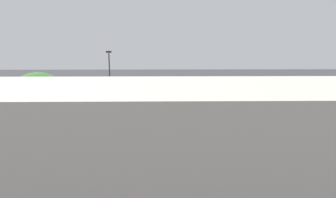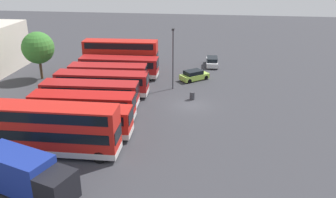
{
  "view_description": "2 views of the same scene",
  "coord_description": "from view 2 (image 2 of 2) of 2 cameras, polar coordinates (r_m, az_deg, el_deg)",
  "views": [
    {
      "loc": [
        -1.96,
        42.55,
        8.43
      ],
      "look_at": [
        -2.73,
        4.23,
        1.58
      ],
      "focal_mm": 30.86,
      "sensor_mm": 36.0,
      "label": 1
    },
    {
      "loc": [
        -38.63,
        -2.27,
        16.3
      ],
      "look_at": [
        -2.92,
        2.36,
        1.82
      ],
      "focal_mm": 38.19,
      "sensor_mm": 36.0,
      "label": 2
    }
  ],
  "objects": [
    {
      "name": "bus_single_deck_sixth",
      "position": [
        48.24,
        -9.51,
        3.88
      ],
      "size": [
        3.16,
        10.35,
        2.95
      ],
      "color": "#A51919",
      "rests_on": "ground"
    },
    {
      "name": "bus_double_decker_near_end",
      "position": [
        32.56,
        -18.23,
        -4.46
      ],
      "size": [
        2.79,
        11.98,
        4.55
      ],
      "color": "red",
      "rests_on": "ground"
    },
    {
      "name": "box_truck_blue",
      "position": [
        28.09,
        -21.73,
        -11.15
      ],
      "size": [
        4.84,
        7.9,
        3.2
      ],
      "color": "navy",
      "rests_on": "ground"
    },
    {
      "name": "lamp_post_tall",
      "position": [
        45.71,
        0.8,
        7.16
      ],
      "size": [
        0.7,
        0.3,
        7.97
      ],
      "color": "#38383D",
      "rests_on": "ground"
    },
    {
      "name": "bus_single_deck_fourth",
      "position": [
        41.86,
        -12.31,
        0.85
      ],
      "size": [
        3.05,
        11.14,
        2.95
      ],
      "color": "#A51919",
      "rests_on": "ground"
    },
    {
      "name": "waste_bin_yellow",
      "position": [
        43.49,
        3.88,
        0.52
      ],
      "size": [
        0.6,
        0.6,
        0.95
      ],
      "primitive_type": "cylinder",
      "color": "#333338",
      "rests_on": "ground"
    },
    {
      "name": "bus_double_decker_far_end",
      "position": [
        54.87,
        -7.54,
        7.09
      ],
      "size": [
        3.07,
        11.24,
        4.55
      ],
      "color": "red",
      "rests_on": "ground"
    },
    {
      "name": "car_hatchback_silver",
      "position": [
        50.34,
        4.18,
        3.79
      ],
      "size": [
        3.93,
        4.26,
        1.43
      ],
      "color": "#A5D14C",
      "rests_on": "ground"
    },
    {
      "name": "bus_single_deck_third",
      "position": [
        38.57,
        -13.43,
        -1.1
      ],
      "size": [
        3.07,
        11.08,
        2.95
      ],
      "color": "#B71411",
      "rests_on": "ground"
    },
    {
      "name": "ground_plane",
      "position": [
        41.99,
        3.7,
        -0.99
      ],
      "size": [
        140.0,
        140.0,
        0.0
      ],
      "primitive_type": "plane",
      "color": "#38383D"
    },
    {
      "name": "car_small_green",
      "position": [
        57.36,
        7.05,
        5.96
      ],
      "size": [
        4.47,
        1.94,
        1.43
      ],
      "color": "silver",
      "rests_on": "ground"
    },
    {
      "name": "tree_midright",
      "position": [
        52.93,
        -20.03,
        7.68
      ],
      "size": [
        4.41,
        4.41,
        6.7
      ],
      "color": "#4C3823",
      "rests_on": "ground"
    },
    {
      "name": "bus_single_deck_second",
      "position": [
        35.61,
        -14.91,
        -3.23
      ],
      "size": [
        2.96,
        11.47,
        2.95
      ],
      "color": "red",
      "rests_on": "ground"
    },
    {
      "name": "bus_single_deck_fifth",
      "position": [
        45.14,
        -10.48,
        2.55
      ],
      "size": [
        3.07,
        11.59,
        2.95
      ],
      "color": "#A51919",
      "rests_on": "ground"
    },
    {
      "name": "bus_single_deck_seventh",
      "position": [
        51.54,
        -7.79,
        5.15
      ],
      "size": [
        2.84,
        11.17,
        2.95
      ],
      "color": "#A51919",
      "rests_on": "ground"
    }
  ]
}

